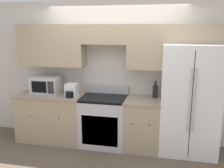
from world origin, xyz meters
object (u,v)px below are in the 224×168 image
at_px(refrigerator, 189,99).
at_px(bottle, 155,91).
at_px(microwave, 46,85).
at_px(oven_range, 104,121).

bearing_deg(refrigerator, bottle, 167.74).
bearing_deg(refrigerator, microwave, -179.88).
height_order(refrigerator, bottle, refrigerator).
height_order(oven_range, bottle, bottle).
distance_m(oven_range, bottle, 1.08).
bearing_deg(oven_range, microwave, 177.06).
bearing_deg(microwave, refrigerator, 0.12).
relative_size(refrigerator, bottle, 6.28).
height_order(microwave, bottle, microwave).
distance_m(refrigerator, microwave, 2.61).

